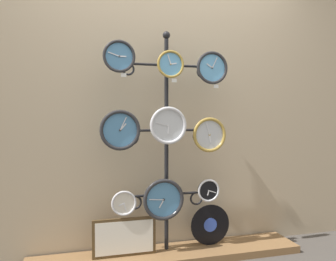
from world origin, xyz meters
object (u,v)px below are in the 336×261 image
Objects in this scene: clock_middle_center at (168,126)px; clock_bottom_center at (164,200)px; display_stand at (166,186)px; clock_top_left at (119,56)px; clock_bottom_right at (208,190)px; clock_top_center at (170,64)px; clock_middle_left at (120,130)px; picture_frame at (124,237)px; clock_middle_right at (209,135)px; clock_bottom_left at (124,203)px; clock_top_right at (212,68)px; vinyl_record at (210,225)px.

clock_middle_center reaches higher than clock_bottom_center.
clock_top_left is at bearing -164.15° from display_stand.
clock_middle_center is 1.56× the size of clock_bottom_right.
clock_bottom_center is (-0.06, -0.00, -1.06)m from clock_top_center.
clock_middle_left is 0.94× the size of clock_bottom_center.
picture_frame is (0.04, 0.05, -1.38)m from clock_top_left.
display_stand is 6.21× the size of clock_middle_center.
display_stand is at bearing 163.24° from clock_middle_right.
clock_middle_left is at bearing 176.59° from clock_middle_center.
clock_bottom_left is 0.59× the size of clock_bottom_center.
clock_bottom_center is 0.67× the size of picture_frame.
clock_middle_left is at bearing 71.43° from clock_top_left.
clock_top_right reaches higher than clock_bottom_left.
clock_middle_left is at bearing 179.22° from clock_middle_right.
clock_middle_right is 0.86× the size of clock_bottom_center.
picture_frame is at bearing -176.80° from vinyl_record.
clock_middle_left reaches higher than vinyl_record.
clock_top_left is 0.83× the size of clock_middle_center.
clock_bottom_right is 0.55× the size of vinyl_record.
clock_top_center is (0.40, 0.01, -0.04)m from clock_top_left.
clock_top_right reaches higher than clock_top_center.
clock_middle_left is 1.05× the size of clock_middle_center.
clock_bottom_right is at bearing 3.00° from clock_bottom_center.
picture_frame is at bearing 52.35° from clock_top_left.
clock_bottom_left is at bearing 173.39° from clock_middle_center.
clock_bottom_right is at bearing 83.97° from clock_middle_right.
clock_middle_right reaches higher than vinyl_record.
clock_bottom_center is (-0.38, -0.00, -0.50)m from clock_middle_right.
clock_middle_center is 0.36m from clock_middle_right.
clock_bottom_right is (0.72, 0.01, -0.50)m from clock_middle_left.
clock_middle_left is 0.88m from clock_bottom_right.
clock_middle_left is 1.64× the size of clock_bottom_right.
clock_top_center is at bearing -6.18° from picture_frame.
clock_top_left reaches higher than clock_bottom_right.
clock_bottom_left is 0.57× the size of vinyl_record.
vinyl_record is (0.74, 0.05, -0.25)m from clock_bottom_left.
clock_bottom_left is at bearing 179.34° from clock_bottom_right.
clock_bottom_left is at bearing 175.90° from clock_top_center.
clock_middle_left is at bearing -166.79° from display_stand.
clock_middle_center is 0.90× the size of clock_bottom_center.
clock_top_right reaches higher than clock_middle_right.
clock_top_left is at bearing -131.86° from clock_bottom_left.
clock_top_center is 0.44× the size of picture_frame.
display_stand reaches higher than clock_middle_left.
clock_top_center is 0.82× the size of clock_top_right.
clock_bottom_left is 0.69m from clock_bottom_right.
clock_middle_right is 1.45× the size of clock_bottom_left.
clock_middle_center reaches higher than clock_bottom_right.
clock_bottom_center is 1.75× the size of clock_bottom_right.
clock_middle_center is at bearing -148.13° from clock_top_center.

